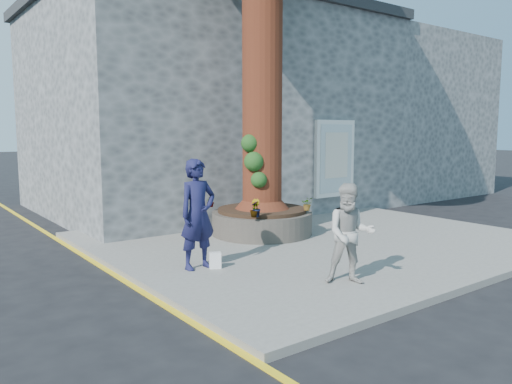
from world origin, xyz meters
TOP-DOWN VIEW (x-y plane):
  - ground at (0.00, 0.00)m, footprint 120.00×120.00m
  - pavement at (1.50, 1.00)m, footprint 9.00×8.00m
  - yellow_line at (-3.05, 1.00)m, footprint 0.10×30.00m
  - stone_shop at (2.50, 7.20)m, footprint 10.30×8.30m
  - neighbour_shop at (10.50, 7.20)m, footprint 6.00×8.00m
  - planter at (0.80, 2.00)m, footprint 2.30×2.30m
  - man at (-1.86, 0.35)m, footprint 0.72×0.50m
  - woman at (-0.41, -1.82)m, footprint 0.97×0.95m
  - shopping_bag at (-1.63, 0.16)m, footprint 0.23×0.19m
  - plant_a at (-0.05, 2.85)m, footprint 0.25×0.24m
  - plant_b at (-0.01, 1.15)m, footprint 0.23×0.23m
  - plant_c at (-0.05, 1.15)m, footprint 0.26×0.26m
  - plant_d at (1.43, 1.15)m, footprint 0.36×0.36m

SIDE VIEW (x-z plane):
  - ground at x=0.00m, z-range 0.00..0.00m
  - yellow_line at x=-3.05m, z-range 0.00..0.01m
  - pavement at x=1.50m, z-range 0.00..0.12m
  - shopping_bag at x=-1.63m, z-range 0.12..0.40m
  - planter at x=0.80m, z-range 0.11..0.71m
  - plant_d at x=1.43m, z-range 0.72..1.02m
  - plant_c at x=-0.05m, z-range 0.72..1.06m
  - woman at x=-0.41m, z-range 0.12..1.69m
  - plant_b at x=-0.01m, z-range 0.72..1.09m
  - plant_a at x=-0.05m, z-range 0.72..1.12m
  - man at x=-1.86m, z-range 0.12..2.02m
  - neighbour_shop at x=10.50m, z-range 0.00..6.00m
  - stone_shop at x=2.50m, z-range 0.01..6.31m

